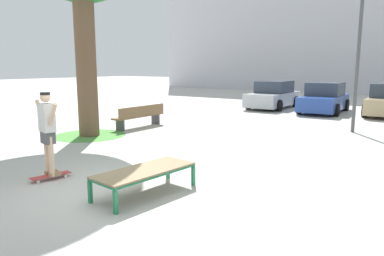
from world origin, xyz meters
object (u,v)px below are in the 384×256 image
Objects in this scene: skater at (47,128)px; car_silver at (273,96)px; light_post at (361,20)px; car_blue at (324,99)px; skateboard at (51,176)px; park_bench at (140,116)px; skate_box at (145,172)px.

skater is 14.93m from car_silver.
car_blue is at bearing 114.15° from light_post.
skateboard is at bearing -102.54° from skater.
light_post is (5.19, -5.58, 3.13)m from car_silver.
skateboard is 0.99m from skater.
light_post is at bearing -47.06° from car_silver.
car_silver is at bearing 94.53° from skateboard.
skater is 6.51m from park_bench.
light_post is (6.89, 3.49, 3.38)m from park_bench.
light_post reaches higher than skateboard.
car_blue is at bearing -7.35° from car_silver.
light_post is at bearing 66.66° from skater.
car_blue reaches higher than skate_box.
car_silver is (-1.18, 14.88, -0.38)m from skater.
car_blue is 6.51m from light_post.
car_blue is at bearing 83.41° from skater.
skate_box is 1.17× the size of skater.
skate_box is at bearing 12.20° from skater.
car_silver is at bearing 79.42° from park_bench.
car_blue is 1.77× the size of park_bench.
park_bench reaches higher than skate_box.
skateboard is (-2.16, -0.47, -0.34)m from skate_box.
car_blue is 0.73× the size of light_post.
car_blue is (-0.48, 14.05, 0.28)m from skate_box.
skater is (0.00, 0.00, 0.99)m from skateboard.
car_blue is 9.82m from park_bench.
light_post is (4.01, 9.30, 2.75)m from skater.
light_post reaches higher than skate_box.
skater is 14.61m from car_blue.
car_silver is 8.24m from light_post.
car_silver reaches higher than skateboard.
skate_box is at bearing -76.96° from car_silver.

